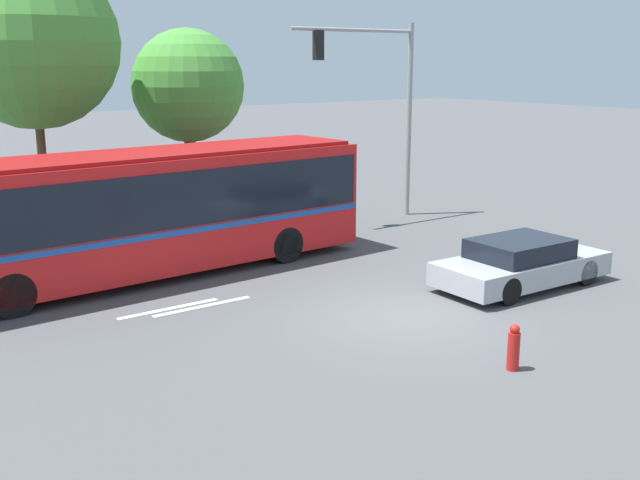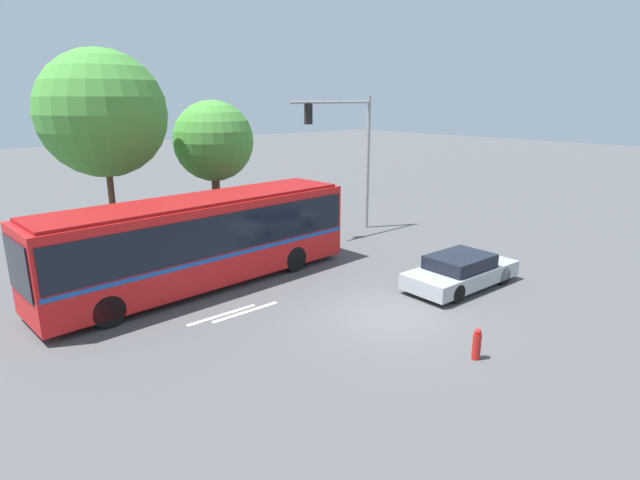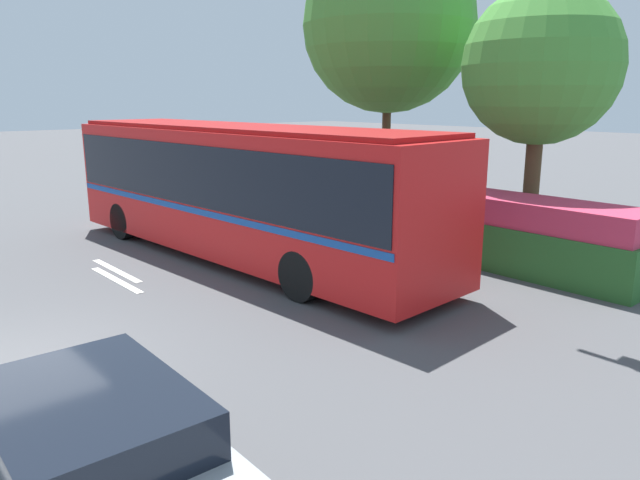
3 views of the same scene
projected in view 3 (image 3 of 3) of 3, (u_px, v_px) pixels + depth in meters
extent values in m
cube|color=red|center=(241.00, 190.00, 14.22)|extent=(11.69, 3.12, 2.84)
cube|color=black|center=(240.00, 171.00, 14.12)|extent=(11.46, 3.15, 1.36)
cube|color=#194C9E|center=(241.00, 204.00, 14.30)|extent=(11.58, 3.14, 0.14)
cube|color=black|center=(126.00, 159.00, 18.20)|extent=(0.17, 2.17, 1.59)
cube|color=maroon|center=(239.00, 127.00, 13.88)|extent=(11.22, 2.89, 0.10)
cylinder|color=black|center=(123.00, 221.00, 16.48)|extent=(1.01, 0.35, 1.00)
cylinder|color=black|center=(193.00, 211.00, 18.00)|extent=(1.01, 0.35, 1.00)
cylinder|color=black|center=(301.00, 276.00, 11.38)|extent=(1.01, 0.35, 1.00)
cylinder|color=black|center=(378.00, 255.00, 12.91)|extent=(1.01, 0.35, 1.00)
cube|color=#9EA3A8|center=(97.00, 471.00, 5.49)|extent=(4.58, 2.02, 0.56)
cube|color=black|center=(88.00, 416.00, 5.45)|extent=(2.31, 1.73, 0.47)
cylinder|color=black|center=(128.00, 400.00, 7.05)|extent=(0.65, 0.24, 0.64)
cube|color=#286028|center=(443.00, 231.00, 15.09)|extent=(9.86, 1.53, 1.06)
cube|color=#CC3351|center=(445.00, 199.00, 14.90)|extent=(9.66, 1.46, 0.58)
cylinder|color=brown|center=(386.00, 156.00, 18.71)|extent=(0.27, 0.27, 4.07)
sphere|color=#479338|center=(389.00, 25.00, 17.81)|extent=(5.17, 5.17, 5.17)
cylinder|color=brown|center=(531.00, 187.00, 15.13)|extent=(0.40, 0.40, 3.20)
sphere|color=#479338|center=(541.00, 66.00, 14.44)|extent=(3.82, 3.82, 3.82)
cube|color=silver|center=(116.00, 271.00, 13.48)|extent=(2.40, 0.16, 0.01)
cube|color=silver|center=(116.00, 280.00, 12.79)|extent=(2.40, 0.16, 0.01)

